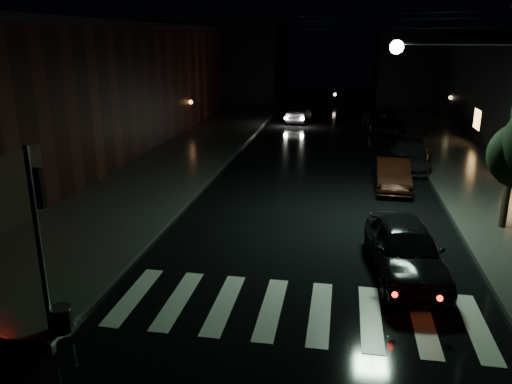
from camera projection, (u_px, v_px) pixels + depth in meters
The scene contains 14 objects.
ground at pixel (172, 310), 12.24m from camera, with size 120.00×120.00×0.00m, color black.
sidewalk_left at pixel (169, 163), 26.21m from camera, with size 6.00×44.00×0.15m, color #282826.
sidewalk_right at pixel (470, 176), 23.74m from camera, with size 4.00×44.00×0.15m, color #282826.
building_left at pixel (60, 91), 28.22m from camera, with size 10.00×36.00×7.00m, color black.
building_far_left at pixel (218, 60), 55.02m from camera, with size 14.00×10.00×8.00m, color black.
building_far_right at pixel (445, 67), 51.22m from camera, with size 14.00×10.00×7.00m, color black.
crosswalk at pixel (296, 310), 12.22m from camera, with size 9.00×3.00×0.01m, color beige.
signal_pole_corner at pixel (51, 273), 10.76m from camera, with size 0.68×0.61×4.20m.
utility_pole at pixel (500, 96), 16.00m from camera, with size 4.92×0.44×8.00m.
parked_car_a at pixel (405, 249), 13.88m from camera, with size 1.83×4.55×1.55m, color black.
parked_car_b at pixel (392, 174), 21.89m from camera, with size 1.40×4.01×1.32m, color black.
parked_car_c at pixel (410, 154), 25.39m from camera, with size 1.95×4.81×1.39m, color black.
parked_car_d at pixel (383, 121), 35.18m from camera, with size 2.41×5.23×1.45m, color black.
oncoming_car at pixel (299, 113), 39.11m from camera, with size 1.42×4.07×1.34m, color black.
Camera 1 is at (3.90, -10.31, 6.41)m, focal length 35.00 mm.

